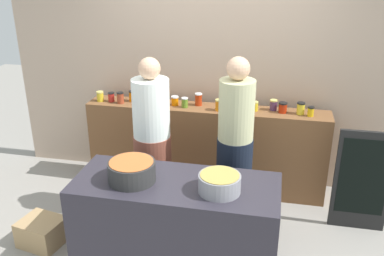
% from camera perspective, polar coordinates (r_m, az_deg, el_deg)
% --- Properties ---
extents(ground, '(12.00, 12.00, 0.00)m').
position_cam_1_polar(ground, '(4.19, -1.02, -15.24)').
color(ground, gray).
extents(storefront_wall, '(4.80, 0.12, 3.00)m').
position_cam_1_polar(storefront_wall, '(4.86, 2.72, 9.79)').
color(storefront_wall, '#BEA48D').
rests_on(storefront_wall, ground).
extents(display_shelf, '(2.70, 0.36, 0.99)m').
position_cam_1_polar(display_shelf, '(4.86, 1.83, -2.73)').
color(display_shelf, brown).
rests_on(display_shelf, ground).
extents(prep_table, '(1.70, 0.70, 0.83)m').
position_cam_1_polar(prep_table, '(3.71, -2.13, -12.91)').
color(prep_table, '#2E2B35').
rests_on(prep_table, ground).
extents(preserve_jar_0, '(0.08, 0.08, 0.12)m').
position_cam_1_polar(preserve_jar_0, '(4.96, -12.28, 4.20)').
color(preserve_jar_0, gold).
rests_on(preserve_jar_0, display_shelf).
extents(preserve_jar_1, '(0.07, 0.07, 0.11)m').
position_cam_1_polar(preserve_jar_1, '(4.92, -10.84, 4.13)').
color(preserve_jar_1, '#AD251E').
rests_on(preserve_jar_1, display_shelf).
extents(preserve_jar_2, '(0.08, 0.08, 0.13)m').
position_cam_1_polar(preserve_jar_2, '(4.84, -9.64, 4.05)').
color(preserve_jar_2, '#983D25').
rests_on(preserve_jar_2, display_shelf).
extents(preserve_jar_3, '(0.09, 0.09, 0.13)m').
position_cam_1_polar(preserve_jar_3, '(4.89, -7.99, 4.30)').
color(preserve_jar_3, '#D26D08').
rests_on(preserve_jar_3, display_shelf).
extents(preserve_jar_4, '(0.08, 0.08, 0.13)m').
position_cam_1_polar(preserve_jar_4, '(4.74, -6.17, 3.82)').
color(preserve_jar_4, '#581E42').
rests_on(preserve_jar_4, display_shelf).
extents(preserve_jar_5, '(0.08, 0.08, 0.12)m').
position_cam_1_polar(preserve_jar_5, '(4.71, -4.56, 3.68)').
color(preserve_jar_5, orange).
rests_on(preserve_jar_5, display_shelf).
extents(preserve_jar_6, '(0.08, 0.08, 0.10)m').
position_cam_1_polar(preserve_jar_6, '(4.72, -2.32, 3.71)').
color(preserve_jar_6, orange).
rests_on(preserve_jar_6, display_shelf).
extents(preserve_jar_7, '(0.07, 0.07, 0.11)m').
position_cam_1_polar(preserve_jar_7, '(4.65, -0.99, 3.47)').
color(preserve_jar_7, '#5B8325').
rests_on(preserve_jar_7, display_shelf).
extents(preserve_jar_8, '(0.08, 0.08, 0.14)m').
position_cam_1_polar(preserve_jar_8, '(4.71, 0.89, 3.90)').
color(preserve_jar_8, '#AC2E10').
rests_on(preserve_jar_8, display_shelf).
extents(preserve_jar_9, '(0.09, 0.09, 0.12)m').
position_cam_1_polar(preserve_jar_9, '(4.56, 3.69, 3.13)').
color(preserve_jar_9, orange).
rests_on(preserve_jar_9, display_shelf).
extents(preserve_jar_10, '(0.07, 0.07, 0.12)m').
position_cam_1_polar(preserve_jar_10, '(4.60, 6.26, 3.16)').
color(preserve_jar_10, olive).
rests_on(preserve_jar_10, display_shelf).
extents(preserve_jar_11, '(0.07, 0.07, 0.11)m').
position_cam_1_polar(preserve_jar_11, '(4.59, 8.50, 2.93)').
color(preserve_jar_11, gold).
rests_on(preserve_jar_11, display_shelf).
extents(preserve_jar_12, '(0.08, 0.08, 0.12)m').
position_cam_1_polar(preserve_jar_12, '(4.65, 10.94, 3.08)').
color(preserve_jar_12, '#4C2D4E').
rests_on(preserve_jar_12, display_shelf).
extents(preserve_jar_13, '(0.09, 0.09, 0.11)m').
position_cam_1_polar(preserve_jar_13, '(4.59, 12.16, 2.72)').
color(preserve_jar_13, '#A6230B').
rests_on(preserve_jar_13, display_shelf).
extents(preserve_jar_14, '(0.09, 0.09, 0.13)m').
position_cam_1_polar(preserve_jar_14, '(4.59, 14.46, 2.60)').
color(preserve_jar_14, gold).
rests_on(preserve_jar_14, display_shelf).
extents(preserve_jar_15, '(0.07, 0.07, 0.10)m').
position_cam_1_polar(preserve_jar_15, '(4.56, 15.73, 2.17)').
color(preserve_jar_15, gold).
rests_on(preserve_jar_15, display_shelf).
extents(cooking_pot_left, '(0.39, 0.39, 0.17)m').
position_cam_1_polar(cooking_pot_left, '(3.50, -8.13, -5.79)').
color(cooking_pot_left, '#2D2D2D').
rests_on(cooking_pot_left, prep_table).
extents(cooking_pot_center, '(0.33, 0.33, 0.15)m').
position_cam_1_polar(cooking_pot_center, '(3.32, 3.73, -7.46)').
color(cooking_pot_center, gray).
rests_on(cooking_pot_center, prep_table).
extents(cook_with_tongs, '(0.37, 0.37, 1.70)m').
position_cam_1_polar(cook_with_tongs, '(4.19, -5.34, -3.02)').
color(cook_with_tongs, brown).
rests_on(cook_with_tongs, ground).
extents(cook_in_cap, '(0.35, 0.35, 1.73)m').
position_cam_1_polar(cook_in_cap, '(4.08, 5.78, -3.40)').
color(cook_in_cap, black).
rests_on(cook_in_cap, ground).
extents(bread_crate, '(0.44, 0.40, 0.25)m').
position_cam_1_polar(bread_crate, '(4.35, -19.57, -13.07)').
color(bread_crate, tan).
rests_on(bread_crate, ground).
extents(chalkboard_sign, '(0.53, 0.05, 1.05)m').
position_cam_1_polar(chalkboard_sign, '(4.43, 22.00, -6.65)').
color(chalkboard_sign, black).
rests_on(chalkboard_sign, ground).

